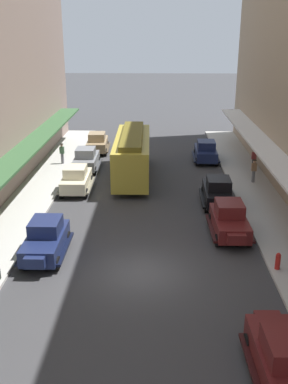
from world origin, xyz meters
TOP-DOWN VIEW (x-y plane):
  - ground_plane at (0.00, 0.00)m, footprint 200.00×200.00m
  - parked_car_0 at (-4.71, 21.51)m, footprint 2.29×4.31m
  - parked_car_1 at (4.63, 8.72)m, footprint 2.21×4.28m
  - parked_car_2 at (-4.82, 10.98)m, footprint 2.20×4.28m
  - parked_car_3 at (-4.89, 15.97)m, footprint 2.18×4.28m
  - parked_car_4 at (4.79, -6.63)m, footprint 2.22×4.29m
  - parked_car_5 at (-4.72, 1.57)m, footprint 2.15×4.27m
  - parked_car_6 at (4.86, 18.69)m, footprint 2.21×4.28m
  - parked_car_7 at (4.69, 4.21)m, footprint 2.20×4.28m
  - streetcar at (-1.10, 14.08)m, footprint 2.66×9.64m
  - fire_hydrant at (6.35, 0.31)m, footprint 0.24×0.24m
  - pedestrian_0 at (8.36, 16.03)m, footprint 0.36×0.28m
  - pedestrian_1 at (-7.07, 17.25)m, footprint 0.36×0.28m
  - pedestrian_3 at (7.74, 12.89)m, footprint 0.36×0.28m

SIDE VIEW (x-z plane):
  - ground_plane at x=0.00m, z-range 0.00..0.00m
  - fire_hydrant at x=6.35m, z-range 0.15..0.97m
  - parked_car_0 at x=-4.71m, z-range 0.02..1.86m
  - parked_car_1 at x=4.63m, z-range 0.02..1.86m
  - parked_car_2 at x=-4.82m, z-range 0.02..1.86m
  - parked_car_3 at x=-4.89m, z-range 0.02..1.86m
  - parked_car_4 at x=4.79m, z-range 0.02..1.86m
  - parked_car_5 at x=-4.72m, z-range 0.02..1.86m
  - parked_car_6 at x=4.86m, z-range 0.02..1.86m
  - parked_car_7 at x=4.69m, z-range 0.02..1.86m
  - pedestrian_0 at x=8.36m, z-range 0.18..1.85m
  - pedestrian_1 at x=-7.07m, z-range 0.18..1.85m
  - pedestrian_3 at x=7.74m, z-range 0.18..1.85m
  - streetcar at x=-1.10m, z-range 0.17..3.63m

